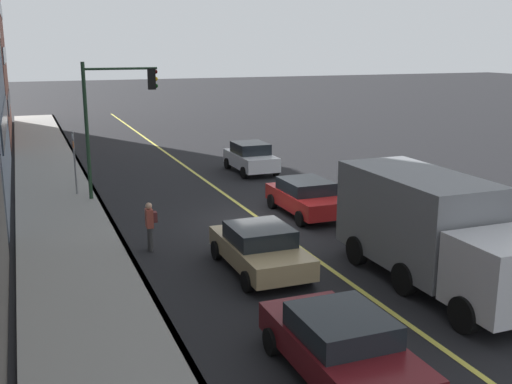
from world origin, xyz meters
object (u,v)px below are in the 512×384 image
at_px(street_sign_post, 74,159).
at_px(car_maroon, 341,345).
at_px(car_red, 306,197).
at_px(pedestrian_with_backpack, 150,223).
at_px(car_tan, 260,248).
at_px(traffic_light_mast, 113,108).
at_px(car_white, 251,157).
at_px(truck_gray, 432,228).

bearing_deg(street_sign_post, car_maroon, -168.54).
bearing_deg(car_red, pedestrian_with_backpack, 107.46).
height_order(car_tan, traffic_light_mast, traffic_light_mast).
distance_m(car_tan, pedestrian_with_backpack, 4.02).
bearing_deg(car_white, car_maroon, 164.30).
relative_size(truck_gray, street_sign_post, 2.45).
relative_size(car_red, car_white, 1.05).
relative_size(truck_gray, pedestrian_with_backpack, 4.38).
height_order(car_white, car_tan, car_white).
height_order(car_red, car_white, car_white).
distance_m(car_white, truck_gray, 16.36).
bearing_deg(street_sign_post, traffic_light_mast, -123.66).
distance_m(car_maroon, pedestrian_with_backpack, 9.45).
bearing_deg(car_white, truck_gray, 177.39).
bearing_deg(car_tan, traffic_light_mast, 14.38).
xyz_separation_m(car_maroon, traffic_light_mast, (16.56, 1.93, 3.29)).
bearing_deg(pedestrian_with_backpack, street_sign_post, 10.77).
bearing_deg(traffic_light_mast, pedestrian_with_backpack, 179.64).
bearing_deg(car_white, street_sign_post, 103.93).
height_order(car_white, traffic_light_mast, traffic_light_mast).
distance_m(car_red, truck_gray, 7.79).
xyz_separation_m(car_red, car_maroon, (-11.34, 4.71, -0.01)).
bearing_deg(traffic_light_mast, car_maroon, -173.34).
relative_size(car_red, pedestrian_with_backpack, 2.54).
bearing_deg(car_white, car_tan, 160.30).
relative_size(car_red, car_tan, 0.98).
relative_size(car_white, truck_gray, 0.55).
bearing_deg(car_white, car_red, 174.09).
height_order(car_tan, pedestrian_with_backpack, pedestrian_with_backpack).
height_order(car_red, car_tan, car_red).
bearing_deg(car_red, street_sign_post, 52.73).
bearing_deg(car_tan, street_sign_post, 20.62).
bearing_deg(car_maroon, street_sign_post, 11.46).
height_order(car_white, street_sign_post, street_sign_post).
bearing_deg(car_tan, car_white, -19.70).
relative_size(car_tan, truck_gray, 0.59).
height_order(car_red, traffic_light_mast, traffic_light_mast).
height_order(car_white, pedestrian_with_backpack, pedestrian_with_backpack).
bearing_deg(truck_gray, car_red, 1.07).
xyz_separation_m(car_white, traffic_light_mast, (-3.37, 7.54, 3.22)).
xyz_separation_m(car_white, pedestrian_with_backpack, (-10.69, 7.58, 0.15)).
distance_m(car_red, car_white, 8.63).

